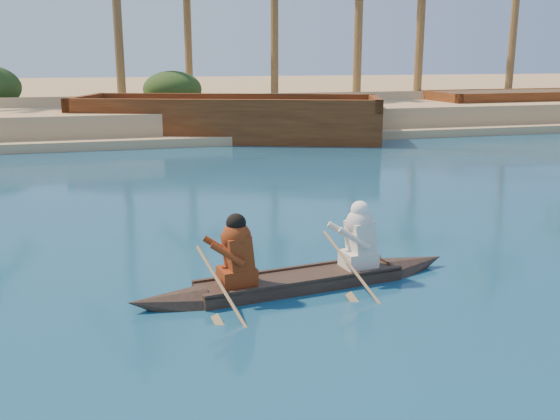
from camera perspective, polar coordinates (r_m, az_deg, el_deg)
name	(u,v)px	position (r m, az deg, el deg)	size (l,w,h in m)	color
sandy_embankment	(62,99)	(50.57, -19.29, 9.57)	(150.00, 51.00, 1.50)	tan
shrub_cluster	(45,104)	(35.20, -20.70, 9.02)	(100.00, 6.00, 2.40)	#1C3A15
canoe	(300,270)	(10.05, 1.86, -5.48)	(5.58, 1.44, 1.52)	#3E2B21
barge_mid	(228,121)	(28.44, -4.77, 8.07)	(14.16, 8.79, 2.24)	brown
barge_right	(534,109)	(38.68, 22.17, 8.55)	(12.64, 4.43, 2.09)	brown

